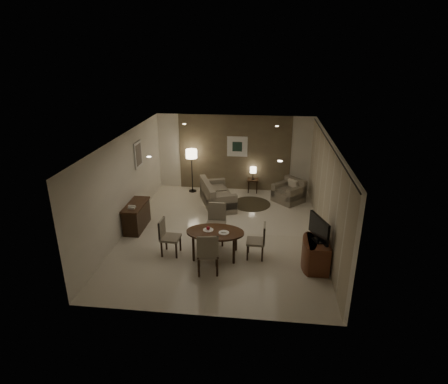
# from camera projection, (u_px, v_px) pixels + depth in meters

# --- Properties ---
(room_shell) EXTENTS (5.50, 7.00, 2.70)m
(room_shell) POSITION_uv_depth(u_px,v_px,m) (225.00, 183.00, 10.42)
(room_shell) COLOR beige
(room_shell) RESTS_ON ground
(taupe_accent) EXTENTS (3.96, 0.03, 2.70)m
(taupe_accent) POSITION_uv_depth(u_px,v_px,m) (234.00, 153.00, 13.28)
(taupe_accent) COLOR brown
(taupe_accent) RESTS_ON wall_back
(curtain_wall) EXTENTS (0.08, 6.70, 2.58)m
(curtain_wall) POSITION_uv_depth(u_px,v_px,m) (325.00, 193.00, 9.78)
(curtain_wall) COLOR beige
(curtain_wall) RESTS_ON wall_right
(curtain_rod) EXTENTS (0.03, 6.80, 0.03)m
(curtain_rod) POSITION_uv_depth(u_px,v_px,m) (330.00, 144.00, 9.30)
(curtain_rod) COLOR black
(curtain_rod) RESTS_ON wall_right
(art_back_frame) EXTENTS (0.72, 0.03, 0.72)m
(art_back_frame) POSITION_uv_depth(u_px,v_px,m) (237.00, 147.00, 13.15)
(art_back_frame) COLOR silver
(art_back_frame) RESTS_ON wall_back
(art_back_canvas) EXTENTS (0.34, 0.01, 0.34)m
(art_back_canvas) POSITION_uv_depth(u_px,v_px,m) (237.00, 147.00, 13.14)
(art_back_canvas) COLOR #192D23
(art_back_canvas) RESTS_ON wall_back
(art_left_frame) EXTENTS (0.03, 0.60, 0.80)m
(art_left_frame) POSITION_uv_depth(u_px,v_px,m) (138.00, 155.00, 11.27)
(art_left_frame) COLOR silver
(art_left_frame) RESTS_ON wall_left
(art_left_canvas) EXTENTS (0.01, 0.46, 0.64)m
(art_left_canvas) POSITION_uv_depth(u_px,v_px,m) (139.00, 155.00, 11.26)
(art_left_canvas) COLOR gray
(art_left_canvas) RESTS_ON wall_left
(downlight_nl) EXTENTS (0.10, 0.10, 0.01)m
(downlight_nl) POSITION_uv_depth(u_px,v_px,m) (149.00, 157.00, 8.05)
(downlight_nl) COLOR white
(downlight_nl) RESTS_ON ceiling
(downlight_nr) EXTENTS (0.10, 0.10, 0.01)m
(downlight_nr) POSITION_uv_depth(u_px,v_px,m) (280.00, 161.00, 7.75)
(downlight_nr) COLOR white
(downlight_nr) RESTS_ON ceiling
(downlight_fl) EXTENTS (0.10, 0.10, 0.01)m
(downlight_fl) POSITION_uv_depth(u_px,v_px,m) (184.00, 124.00, 11.38)
(downlight_fl) COLOR white
(downlight_fl) RESTS_ON ceiling
(downlight_fr) EXTENTS (0.10, 0.10, 0.01)m
(downlight_fr) POSITION_uv_depth(u_px,v_px,m) (277.00, 126.00, 11.08)
(downlight_fr) COLOR white
(downlight_fr) RESTS_ON ceiling
(console_desk) EXTENTS (0.48, 1.20, 0.75)m
(console_desk) POSITION_uv_depth(u_px,v_px,m) (137.00, 216.00, 10.67)
(console_desk) COLOR #462916
(console_desk) RESTS_ON floor
(telephone) EXTENTS (0.20, 0.14, 0.09)m
(telephone) POSITION_uv_depth(u_px,v_px,m) (132.00, 207.00, 10.24)
(telephone) COLOR white
(telephone) RESTS_ON console_desk
(tv_cabinet) EXTENTS (0.48, 0.90, 0.70)m
(tv_cabinet) POSITION_uv_depth(u_px,v_px,m) (317.00, 254.00, 8.78)
(tv_cabinet) COLOR brown
(tv_cabinet) RESTS_ON floor
(flat_tv) EXTENTS (0.36, 0.85, 0.60)m
(flat_tv) POSITION_uv_depth(u_px,v_px,m) (319.00, 229.00, 8.54)
(flat_tv) COLOR black
(flat_tv) RESTS_ON tv_cabinet
(dining_table) EXTENTS (1.43, 0.89, 0.67)m
(dining_table) POSITION_uv_depth(u_px,v_px,m) (215.00, 244.00, 9.28)
(dining_table) COLOR #462916
(dining_table) RESTS_ON floor
(chair_near) EXTENTS (0.58, 0.58, 1.04)m
(chair_near) POSITION_uv_depth(u_px,v_px,m) (208.00, 252.00, 8.55)
(chair_near) COLOR gray
(chair_near) RESTS_ON floor
(chair_far) EXTENTS (0.51, 0.51, 1.04)m
(chair_far) POSITION_uv_depth(u_px,v_px,m) (216.00, 224.00, 9.86)
(chair_far) COLOR gray
(chair_far) RESTS_ON floor
(chair_left) EXTENTS (0.47, 0.47, 0.93)m
(chair_left) POSITION_uv_depth(u_px,v_px,m) (171.00, 237.00, 9.31)
(chair_left) COLOR gray
(chair_left) RESTS_ON floor
(chair_right) EXTENTS (0.44, 0.44, 0.90)m
(chair_right) POSITION_uv_depth(u_px,v_px,m) (255.00, 241.00, 9.17)
(chair_right) COLOR gray
(chair_right) RESTS_ON floor
(plate_a) EXTENTS (0.26, 0.26, 0.02)m
(plate_a) POSITION_uv_depth(u_px,v_px,m) (208.00, 230.00, 9.22)
(plate_a) COLOR white
(plate_a) RESTS_ON dining_table
(plate_b) EXTENTS (0.26, 0.26, 0.02)m
(plate_b) POSITION_uv_depth(u_px,v_px,m) (224.00, 233.00, 9.09)
(plate_b) COLOR white
(plate_b) RESTS_ON dining_table
(fruit_apple) EXTENTS (0.09, 0.09, 0.09)m
(fruit_apple) POSITION_uv_depth(u_px,v_px,m) (208.00, 228.00, 9.21)
(fruit_apple) COLOR maroon
(fruit_apple) RESTS_ON plate_a
(napkin) EXTENTS (0.12, 0.08, 0.03)m
(napkin) POSITION_uv_depth(u_px,v_px,m) (224.00, 232.00, 9.08)
(napkin) COLOR white
(napkin) RESTS_ON plate_b
(round_rug) EXTENTS (1.28, 1.28, 0.01)m
(round_rug) POSITION_uv_depth(u_px,v_px,m) (251.00, 204.00, 12.43)
(round_rug) COLOR #3E3322
(round_rug) RESTS_ON floor
(sofa) EXTENTS (1.91, 1.41, 0.81)m
(sofa) POSITION_uv_depth(u_px,v_px,m) (218.00, 194.00, 12.20)
(sofa) COLOR gray
(sofa) RESTS_ON floor
(armchair) EXTENTS (1.18, 1.18, 0.76)m
(armchair) POSITION_uv_depth(u_px,v_px,m) (289.00, 191.00, 12.51)
(armchair) COLOR gray
(armchair) RESTS_ON floor
(side_table) EXTENTS (0.37, 0.37, 0.48)m
(side_table) POSITION_uv_depth(u_px,v_px,m) (253.00, 186.00, 13.39)
(side_table) COLOR black
(side_table) RESTS_ON floor
(table_lamp) EXTENTS (0.22, 0.22, 0.50)m
(table_lamp) POSITION_uv_depth(u_px,v_px,m) (253.00, 173.00, 13.21)
(table_lamp) COLOR #FFEAC1
(table_lamp) RESTS_ON side_table
(floor_lamp) EXTENTS (0.39, 0.39, 1.55)m
(floor_lamp) POSITION_uv_depth(u_px,v_px,m) (192.00, 171.00, 13.24)
(floor_lamp) COLOR #FFE5B7
(floor_lamp) RESTS_ON floor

